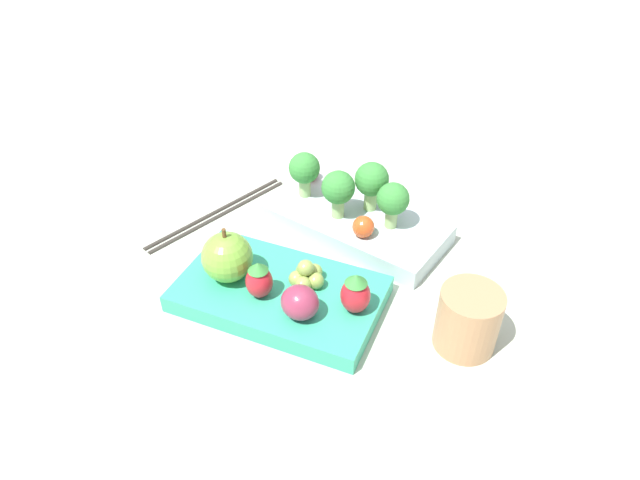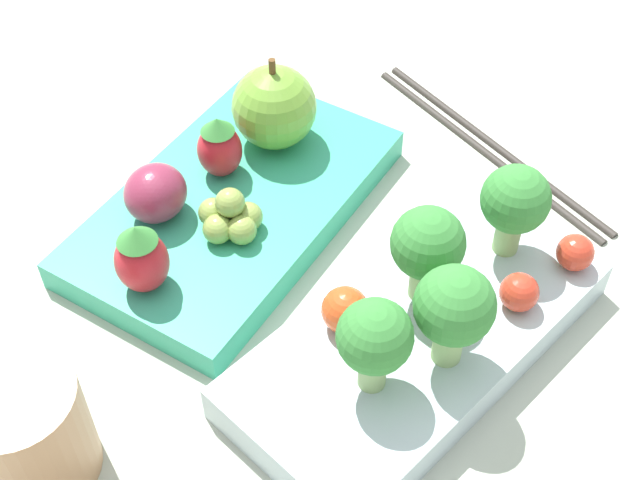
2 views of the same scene
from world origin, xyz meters
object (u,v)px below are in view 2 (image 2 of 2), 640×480
at_px(chopsticks_pair, 490,146).
at_px(grape_cluster, 231,215).
at_px(bento_box_savoury, 418,337).
at_px(broccoli_floret_2, 428,246).
at_px(bento_box_fruit, 234,206).
at_px(cherry_tomato_1, 519,292).
at_px(strawberry_1, 219,147).
at_px(cherry_tomato_2, 345,310).
at_px(drinking_cup, 27,432).
at_px(broccoli_floret_1, 375,339).
at_px(broccoli_floret_3, 454,309).
at_px(cherry_tomato_0, 575,252).
at_px(strawberry_0, 141,258).
at_px(broccoli_floret_0, 515,202).
at_px(apple, 274,107).
at_px(plum, 155,193).

bearing_deg(chopsticks_pair, grape_cluster, -22.64).
distance_m(bento_box_savoury, broccoli_floret_2, 0.05).
xyz_separation_m(bento_box_fruit, cherry_tomato_1, (-0.03, 0.18, 0.03)).
distance_m(cherry_tomato_1, strawberry_1, 0.20).
relative_size(cherry_tomato_2, drinking_cup, 0.39).
bearing_deg(broccoli_floret_1, strawberry_1, -112.68).
bearing_deg(broccoli_floret_1, broccoli_floret_3, 150.76).
xyz_separation_m(cherry_tomato_0, cherry_tomato_2, (0.11, -0.07, 0.00)).
bearing_deg(strawberry_0, chopsticks_pair, 160.98).
relative_size(broccoli_floret_0, cherry_tomato_0, 2.79).
distance_m(bento_box_fruit, cherry_tomato_1, 0.18).
height_order(broccoli_floret_0, chopsticks_pair, broccoli_floret_0).
bearing_deg(cherry_tomato_2, apple, -126.20).
bearing_deg(bento_box_savoury, broccoli_floret_3, 68.06).
relative_size(broccoli_floret_0, chopsticks_pair, 0.28).
relative_size(apple, grape_cluster, 1.57).
bearing_deg(strawberry_0, broccoli_floret_3, 110.80).
bearing_deg(broccoli_floret_2, strawberry_1, -92.39).
distance_m(strawberry_0, drinking_cup, 0.11).
bearing_deg(grape_cluster, drinking_cup, 7.27).
bearing_deg(strawberry_1, cherry_tomato_2, 69.72).
distance_m(broccoli_floret_3, strawberry_1, 0.19).
bearing_deg(broccoli_floret_2, plum, -74.48).
bearing_deg(broccoli_floret_3, cherry_tomato_2, -72.57).
height_order(broccoli_floret_1, apple, apple).
distance_m(broccoli_floret_1, plum, 0.17).
bearing_deg(strawberry_0, bento_box_savoury, 116.79).
bearing_deg(plum, cherry_tomato_2, 90.29).
height_order(cherry_tomato_2, drinking_cup, drinking_cup).
height_order(broccoli_floret_1, cherry_tomato_0, broccoli_floret_1).
bearing_deg(bento_box_savoury, bento_box_fruit, -95.38).
xyz_separation_m(apple, drinking_cup, (0.24, 0.05, -0.01)).
relative_size(broccoli_floret_1, chopsticks_pair, 0.28).
height_order(broccoli_floret_0, cherry_tomato_2, broccoli_floret_0).
distance_m(bento_box_savoury, cherry_tomato_1, 0.06).
bearing_deg(cherry_tomato_1, apple, -97.51).
xyz_separation_m(plum, chopsticks_pair, (-0.19, 0.12, -0.03)).
distance_m(apple, drinking_cup, 0.25).
bearing_deg(broccoli_floret_3, drinking_cup, -37.95).
relative_size(bento_box_savoury, plum, 5.88).
bearing_deg(cherry_tomato_0, bento_box_fruit, -68.89).
xyz_separation_m(bento_box_fruit, apple, (-0.05, -0.01, 0.04)).
distance_m(bento_box_savoury, chopsticks_pair, 0.18).
height_order(bento_box_fruit, broccoli_floret_0, broccoli_floret_0).
relative_size(drinking_cup, chopsticks_pair, 0.31).
relative_size(bento_box_savoury, bento_box_fruit, 1.01).
xyz_separation_m(bento_box_fruit, plum, (0.04, -0.02, 0.03)).
bearing_deg(chopsticks_pair, cherry_tomato_0, 50.71).
bearing_deg(broccoli_floret_0, cherry_tomato_2, -20.90).
relative_size(cherry_tomato_0, chopsticks_pair, 0.10).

